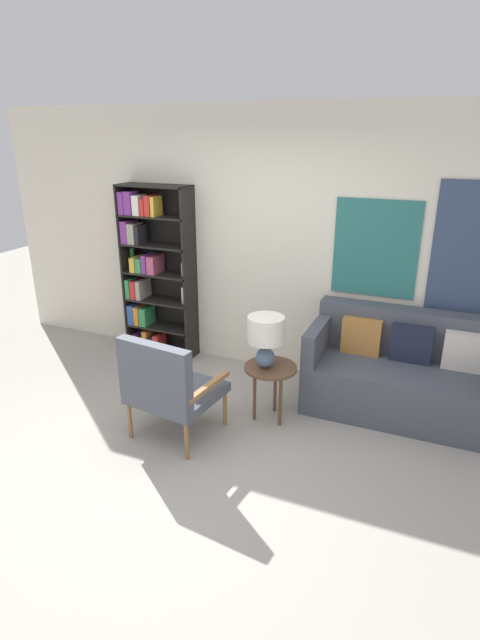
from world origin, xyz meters
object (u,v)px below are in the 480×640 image
at_px(side_table, 270,373).
at_px(table_lamp, 266,334).
at_px(bookshelf, 151,273).
at_px(couch, 407,375).
at_px(armchair, 167,384).

xyz_separation_m(side_table, table_lamp, (-0.04, -0.03, 0.37)).
height_order(bookshelf, couch, bookshelf).
bearing_deg(table_lamp, armchair, -136.40).
relative_size(couch, side_table, 3.37).
xyz_separation_m(couch, table_lamp, (-1.13, -0.66, 0.47)).
bearing_deg(couch, table_lamp, -149.77).
height_order(armchair, table_lamp, table_lamp).
relative_size(side_table, table_lamp, 1.12).
relative_size(armchair, table_lamp, 1.99).
height_order(couch, table_lamp, table_lamp).
bearing_deg(table_lamp, side_table, 35.73).
height_order(couch, side_table, couch).
bearing_deg(bookshelf, armchair, -54.40).
bearing_deg(bookshelf, table_lamp, -27.91).
xyz_separation_m(couch, side_table, (-1.09, -0.63, 0.10)).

